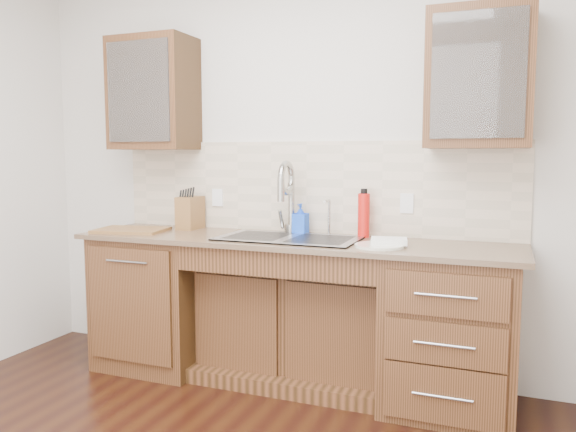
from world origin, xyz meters
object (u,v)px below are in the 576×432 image
at_px(plate, 379,246).
at_px(knife_block, 190,213).
at_px(water_bottle, 364,215).
at_px(cutting_board, 131,230).
at_px(soap_bottle, 300,219).

xyz_separation_m(plate, knife_block, (-1.37, 0.29, 0.10)).
distance_m(water_bottle, plate, 0.40).
xyz_separation_m(water_bottle, plate, (0.17, -0.33, -0.13)).
bearing_deg(cutting_board, plate, -1.06).
bearing_deg(water_bottle, knife_block, -177.89).
bearing_deg(water_bottle, soap_bottle, -178.78).
height_order(water_bottle, plate, water_bottle).
bearing_deg(soap_bottle, plate, -27.94).
height_order(soap_bottle, water_bottle, water_bottle).
relative_size(soap_bottle, knife_block, 0.88).
height_order(soap_bottle, plate, soap_bottle).
relative_size(water_bottle, cutting_board, 0.61).
height_order(plate, knife_block, knife_block).
xyz_separation_m(water_bottle, knife_block, (-1.20, -0.04, -0.02)).
bearing_deg(plate, soap_bottle, 150.71).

